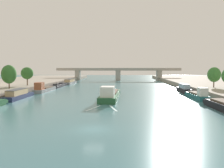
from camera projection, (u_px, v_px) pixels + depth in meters
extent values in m
plane|color=#42757F|center=(93.00, 129.00, 28.21)|extent=(400.00, 400.00, 0.00)
cube|color=gray|center=(1.00, 85.00, 85.16)|extent=(36.00, 170.00, 1.73)
cube|color=#235633|center=(110.00, 96.00, 56.73)|extent=(4.32, 20.01, 1.18)
cube|color=#235633|center=(114.00, 91.00, 66.96)|extent=(3.60, 1.35, 0.96)
cube|color=#235633|center=(110.00, 93.00, 56.68)|extent=(4.40, 20.02, 0.06)
cube|color=white|center=(108.00, 91.00, 49.87)|extent=(2.93, 4.06, 2.16)
cube|color=black|center=(109.00, 89.00, 51.84)|extent=(2.25, 0.09, 0.60)
cube|color=brown|center=(111.00, 91.00, 58.65)|extent=(3.22, 10.44, 0.36)
cylinder|color=#232328|center=(111.00, 94.00, 50.66)|extent=(0.07, 0.07, 1.10)
cube|color=silver|center=(113.00, 108.00, 42.44)|extent=(1.84, 5.90, 0.03)
cube|color=silver|center=(94.00, 108.00, 42.74)|extent=(2.16, 5.83, 0.03)
cube|color=#235633|center=(1.00, 101.00, 47.21)|extent=(2.33, 1.26, 0.91)
cube|color=#1E284C|center=(19.00, 97.00, 55.73)|extent=(2.98, 12.67, 0.96)
cube|color=#1E284C|center=(29.00, 93.00, 62.35)|extent=(2.47, 1.29, 0.84)
cube|color=#1E284C|center=(19.00, 95.00, 55.69)|extent=(3.03, 12.67, 0.06)
cube|color=tan|center=(17.00, 92.00, 55.01)|extent=(2.37, 8.12, 1.26)
cube|color=#4C4C51|center=(17.00, 89.00, 54.97)|extent=(2.53, 8.37, 0.08)
cylinder|color=#232328|center=(13.00, 94.00, 51.87)|extent=(0.07, 0.07, 1.10)
cube|color=gray|center=(45.00, 90.00, 72.81)|extent=(3.03, 14.33, 0.92)
cube|color=gray|center=(52.00, 87.00, 80.28)|extent=(2.70, 1.24, 0.82)
cube|color=gray|center=(45.00, 88.00, 72.78)|extent=(3.09, 14.33, 0.06)
cube|color=#9E5133|center=(39.00, 86.00, 67.86)|extent=(2.16, 2.89, 2.11)
cube|color=black|center=(41.00, 85.00, 69.27)|extent=(1.70, 0.05, 0.59)
cube|color=brown|center=(46.00, 87.00, 74.19)|extent=(2.31, 7.46, 0.36)
cylinder|color=#232328|center=(42.00, 88.00, 68.45)|extent=(0.07, 0.07, 1.10)
cube|color=black|center=(59.00, 86.00, 89.79)|extent=(3.29, 16.02, 0.97)
cube|color=black|center=(64.00, 84.00, 98.08)|extent=(2.84, 1.27, 0.85)
cube|color=black|center=(59.00, 84.00, 89.75)|extent=(3.35, 16.02, 0.06)
cube|color=#38383D|center=(61.00, 83.00, 93.23)|extent=(1.50, 0.93, 0.40)
cube|color=#38383D|center=(55.00, 84.00, 85.27)|extent=(1.65, 1.13, 0.48)
cylinder|color=#232328|center=(56.00, 84.00, 84.92)|extent=(0.07, 0.07, 1.10)
cube|color=gray|center=(70.00, 83.00, 106.23)|extent=(3.16, 13.96, 0.91)
cube|color=gray|center=(74.00, 82.00, 113.50)|extent=(2.90, 1.23, 0.82)
cube|color=gray|center=(70.00, 82.00, 106.19)|extent=(3.22, 13.96, 0.06)
cube|color=tan|center=(70.00, 80.00, 105.46)|extent=(2.57, 8.94, 1.23)
cube|color=#4C4C51|center=(70.00, 79.00, 105.41)|extent=(2.76, 9.21, 0.08)
cylinder|color=#232328|center=(69.00, 81.00, 101.96)|extent=(0.07, 0.07, 1.10)
cube|color=black|center=(211.00, 101.00, 46.90)|extent=(2.89, 1.34, 0.98)
cube|color=#23666B|center=(197.00, 97.00, 55.48)|extent=(2.59, 11.04, 1.08)
cube|color=#23666B|center=(190.00, 93.00, 61.30)|extent=(2.26, 1.28, 0.90)
cube|color=#23666B|center=(197.00, 94.00, 55.44)|extent=(2.64, 11.05, 0.06)
cube|color=white|center=(203.00, 92.00, 51.64)|extent=(1.81, 2.24, 1.84)
cube|color=black|center=(201.00, 90.00, 52.73)|extent=(1.41, 0.06, 0.52)
cube|color=brown|center=(195.00, 93.00, 56.52)|extent=(1.96, 5.76, 0.36)
cylinder|color=#232328|center=(203.00, 93.00, 52.10)|extent=(0.07, 0.07, 1.10)
cube|color=black|center=(184.00, 90.00, 70.07)|extent=(2.13, 11.03, 1.17)
cube|color=black|center=(179.00, 88.00, 75.90)|extent=(1.95, 1.26, 0.95)
cube|color=black|center=(184.00, 88.00, 70.03)|extent=(2.18, 11.03, 0.06)
cube|color=#9EBCD6|center=(184.00, 86.00, 69.43)|extent=(1.73, 7.06, 1.23)
cube|color=#4C4C51|center=(184.00, 84.00, 69.39)|extent=(1.86, 7.28, 0.08)
cylinder|color=#232328|center=(188.00, 87.00, 66.68)|extent=(0.07, 0.07, 1.10)
cylinder|color=brown|center=(9.00, 84.00, 63.11)|extent=(0.30, 0.30, 2.49)
ellipsoid|color=#336B2D|center=(9.00, 74.00, 62.92)|extent=(3.90, 3.90, 5.03)
cylinder|color=brown|center=(27.00, 81.00, 74.45)|extent=(0.34, 0.34, 2.83)
ellipsoid|color=#336B2D|center=(27.00, 73.00, 74.28)|extent=(3.81, 3.81, 3.82)
cylinder|color=brown|center=(214.00, 83.00, 66.96)|extent=(0.31, 0.31, 2.49)
ellipsoid|color=#387533|center=(214.00, 75.00, 66.79)|extent=(3.69, 3.69, 4.27)
cube|color=#9E998E|center=(118.00, 70.00, 134.22)|extent=(70.82, 4.40, 0.60)
cube|color=#9E998E|center=(118.00, 69.00, 132.18)|extent=(70.82, 0.30, 0.90)
cube|color=#9E998E|center=(118.00, 69.00, 136.16)|extent=(70.82, 0.30, 0.90)
cube|color=#9E998E|center=(78.00, 75.00, 135.70)|extent=(2.80, 3.60, 5.60)
cube|color=#9E998E|center=(118.00, 75.00, 134.44)|extent=(2.80, 3.60, 5.60)
cube|color=#9E998E|center=(159.00, 76.00, 133.18)|extent=(2.80, 3.60, 5.60)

